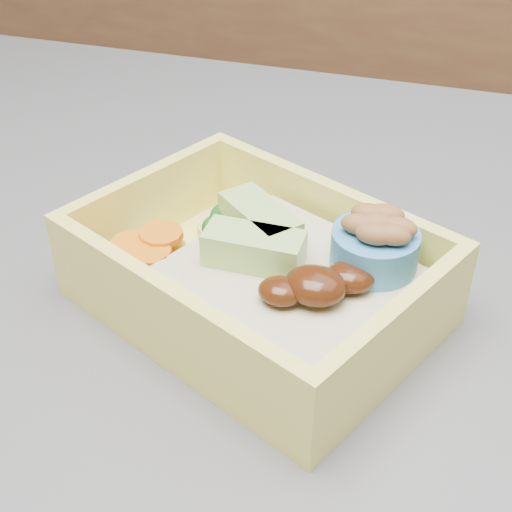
% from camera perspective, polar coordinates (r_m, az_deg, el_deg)
% --- Properties ---
extents(bento_box, '(0.24, 0.21, 0.07)m').
position_cam_1_polar(bento_box, '(0.41, 0.84, -1.66)').
color(bento_box, '#F4E965').
rests_on(bento_box, island).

